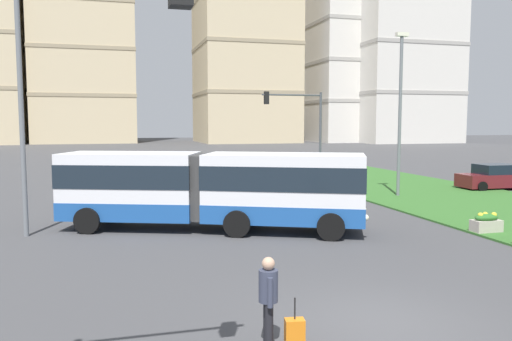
# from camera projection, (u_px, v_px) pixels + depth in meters

# --- Properties ---
(ground_plane) EXTENTS (260.00, 260.00, 0.00)m
(ground_plane) POSITION_uv_depth(u_px,v_px,m) (379.00, 322.00, 10.85)
(ground_plane) COLOR #424244
(articulated_bus) EXTENTS (11.80, 6.87, 3.00)m
(articulated_bus) POSITION_uv_depth(u_px,v_px,m) (212.00, 188.00, 20.02)
(articulated_bus) COLOR white
(articulated_bus) RESTS_ON ground
(car_maroon_sedan) EXTENTS (4.45, 2.12, 1.58)m
(car_maroon_sedan) POSITION_uv_depth(u_px,v_px,m) (494.00, 177.00, 32.18)
(car_maroon_sedan) COLOR maroon
(car_maroon_sedan) RESTS_ON ground
(pedestrian_crossing) EXTENTS (0.36, 0.57, 1.74)m
(pedestrian_crossing) POSITION_uv_depth(u_px,v_px,m) (268.00, 296.00, 9.50)
(pedestrian_crossing) COLOR black
(pedestrian_crossing) RESTS_ON ground
(rolling_suitcase) EXTENTS (0.39, 0.29, 0.97)m
(rolling_suitcase) POSITION_uv_depth(u_px,v_px,m) (295.00, 334.00, 9.49)
(rolling_suitcase) COLOR orange
(rolling_suitcase) RESTS_ON ground
(flower_planter_2) EXTENTS (1.10, 0.56, 0.74)m
(flower_planter_2) POSITION_uv_depth(u_px,v_px,m) (486.00, 222.00, 19.42)
(flower_planter_2) COLOR #B7AD9E
(flower_planter_2) RESTS_ON grass_median
(traffic_light_near_left) EXTENTS (3.39, 0.28, 6.40)m
(traffic_light_near_left) POSITION_uv_depth(u_px,v_px,m) (8.00, 111.00, 5.83)
(traffic_light_near_left) COLOR #474C51
(traffic_light_near_left) RESTS_ON ground
(traffic_light_far_right) EXTENTS (4.08, 0.28, 6.13)m
(traffic_light_far_right) POSITION_uv_depth(u_px,v_px,m) (302.00, 122.00, 33.28)
(traffic_light_far_right) COLOR #474C51
(traffic_light_far_right) RESTS_ON ground
(streetlight_left) EXTENTS (0.70, 0.28, 9.13)m
(streetlight_left) POSITION_uv_depth(u_px,v_px,m) (21.00, 100.00, 18.55)
(streetlight_left) COLOR slate
(streetlight_left) RESTS_ON ground
(streetlight_median) EXTENTS (0.70, 0.28, 9.10)m
(streetlight_median) POSITION_uv_depth(u_px,v_px,m) (400.00, 108.00, 28.55)
(streetlight_median) COLOR slate
(streetlight_median) RESTS_ON ground
(apartment_tower_westcentre) EXTENTS (19.95, 16.79, 54.08)m
(apartment_tower_westcentre) POSITION_uv_depth(u_px,v_px,m) (83.00, 9.00, 104.02)
(apartment_tower_westcentre) COLOR beige
(apartment_tower_westcentre) RESTS_ON ground
(apartment_tower_centre) EXTENTS (19.47, 19.40, 48.32)m
(apartment_tower_centre) POSITION_uv_depth(u_px,v_px,m) (245.00, 25.00, 106.55)
(apartment_tower_centre) COLOR beige
(apartment_tower_centre) RESTS_ON ground
(apartment_tower_eastcentre) EXTENTS (18.02, 16.32, 40.71)m
(apartment_tower_eastcentre) POSITION_uv_depth(u_px,v_px,m) (353.00, 46.00, 110.21)
(apartment_tower_eastcentre) COLOR silver
(apartment_tower_eastcentre) RESTS_ON ground
(apartment_tower_east) EXTENTS (20.25, 19.06, 38.31)m
(apartment_tower_east) POSITION_uv_depth(u_px,v_px,m) (399.00, 50.00, 107.10)
(apartment_tower_east) COLOR silver
(apartment_tower_east) RESTS_ON ground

